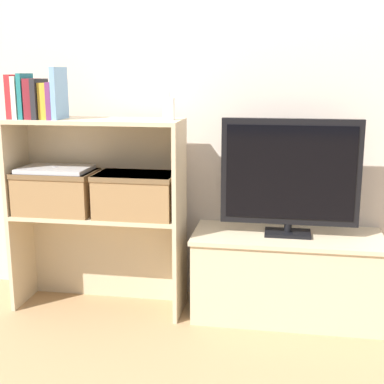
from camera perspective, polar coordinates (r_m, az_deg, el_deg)
ground_plane at (r=2.66m, az=-0.53°, el=-13.98°), size 16.00×16.00×0.00m
wall_back at (r=2.78m, az=0.95°, el=12.83°), size 10.00×0.05×2.40m
tv_stand at (r=2.71m, az=9.99°, el=-8.74°), size 0.92×0.40×0.42m
tv at (r=2.57m, az=10.42°, el=1.83°), size 0.65×0.14×0.56m
bookshelf_lower_tier at (r=2.83m, az=-9.49°, el=-5.65°), size 0.86×0.28×0.50m
bookshelf_upper_tier at (r=2.72m, az=-9.86°, el=4.07°), size 0.86×0.28×0.47m
book_crimson at (r=2.76m, az=-18.45°, el=9.62°), size 0.03×0.13×0.21m
book_ivory at (r=2.75m, az=-17.87°, el=9.56°), size 0.02×0.14×0.20m
book_teal at (r=2.74m, az=-17.32°, el=9.74°), size 0.02×0.14×0.22m
book_maroon at (r=2.72m, az=-16.63°, el=9.51°), size 0.04×0.13×0.19m
book_charcoal at (r=2.70m, az=-15.94°, el=9.53°), size 0.03×0.15×0.19m
book_mustard at (r=2.69m, az=-15.23°, el=9.35°), size 0.04×0.12×0.17m
book_plum at (r=2.67m, az=-14.49°, el=9.41°), size 0.02×0.15×0.18m
book_skyblue at (r=2.66m, az=-13.97°, el=10.18°), size 0.02×0.16×0.25m
baby_monitor at (r=2.54m, az=-2.50°, el=8.85°), size 0.05×0.04×0.13m
storage_basket_left at (r=2.76m, az=-14.24°, el=0.22°), size 0.39×0.25×0.21m
storage_basket_right at (r=2.63m, az=-6.01°, el=-0.10°), size 0.39×0.25×0.21m
laptop at (r=2.74m, az=-14.36°, el=2.39°), size 0.34×0.23×0.02m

